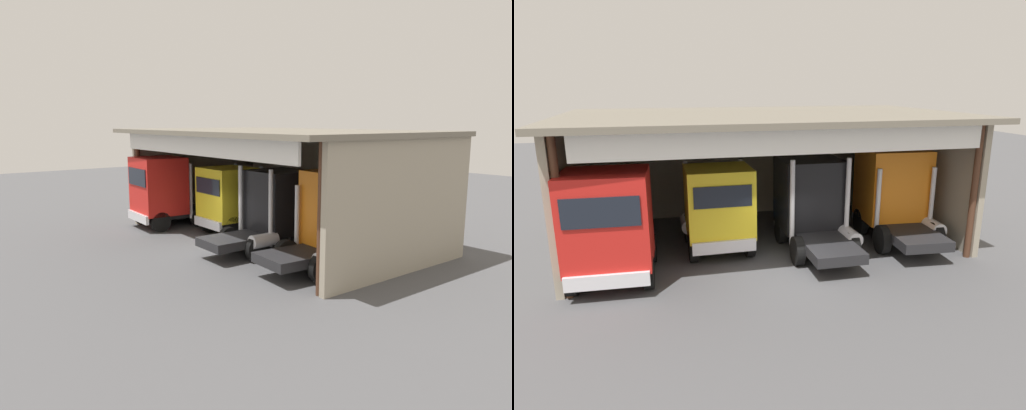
{
  "view_description": "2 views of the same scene",
  "coord_description": "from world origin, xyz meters",
  "views": [
    {
      "loc": [
        17.6,
        -10.58,
        5.56
      ],
      "look_at": [
        0.0,
        2.83,
        1.74
      ],
      "focal_mm": 34.15,
      "sensor_mm": 36.0,
      "label": 1
    },
    {
      "loc": [
        -3.97,
        -13.39,
        6.28
      ],
      "look_at": [
        0.0,
        2.83,
        1.74
      ],
      "focal_mm": 31.64,
      "sensor_mm": 36.0,
      "label": 2
    }
  ],
  "objects": [
    {
      "name": "ground_plane",
      "position": [
        0.0,
        0.0,
        0.0
      ],
      "size": [
        80.0,
        80.0,
        0.0
      ],
      "primitive_type": "plane",
      "color": "#4C4C4F",
      "rests_on": "ground"
    },
    {
      "name": "workshop_shed",
      "position": [
        0.0,
        4.77,
        3.59
      ],
      "size": [
        14.9,
        9.13,
        5.17
      ],
      "color": "#9E937F",
      "rests_on": "ground"
    },
    {
      "name": "truck_red_right_bay",
      "position": [
        -5.68,
        0.95,
        1.94
      ],
      "size": [
        2.75,
        4.73,
        3.71
      ],
      "rotation": [
        0.0,
        0.0,
        3.11
      ],
      "color": "red",
      "rests_on": "ground"
    },
    {
      "name": "truck_yellow_left_bay",
      "position": [
        -2.02,
        2.87,
        1.75
      ],
      "size": [
        2.56,
        4.58,
        3.4
      ],
      "rotation": [
        0.0,
        0.0,
        3.15
      ],
      "color": "yellow",
      "rests_on": "ground"
    },
    {
      "name": "truck_black_center_right_bay",
      "position": [
        1.61,
        2.54,
        1.8
      ],
      "size": [
        2.53,
        4.97,
        3.67
      ],
      "rotation": [
        0.0,
        0.0,
        -0.01
      ],
      "color": "black",
      "rests_on": "ground"
    },
    {
      "name": "truck_orange_yard_outside",
      "position": [
        5.19,
        2.72,
        1.94
      ],
      "size": [
        2.72,
        4.96,
        3.72
      ],
      "rotation": [
        0.0,
        0.0,
        -0.08
      ],
      "color": "orange",
      "rests_on": "ground"
    },
    {
      "name": "oil_drum",
      "position": [
        -0.25,
        7.04,
        0.46
      ],
      "size": [
        0.58,
        0.58,
        0.92
      ],
      "primitive_type": "cylinder",
      "color": "#194CB2",
      "rests_on": "ground"
    },
    {
      "name": "tool_cart",
      "position": [
        -5.37,
        6.48,
        0.5
      ],
      "size": [
        0.9,
        0.6,
        1.0
      ],
      "primitive_type": "cube",
      "color": "#1E59A5",
      "rests_on": "ground"
    }
  ]
}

